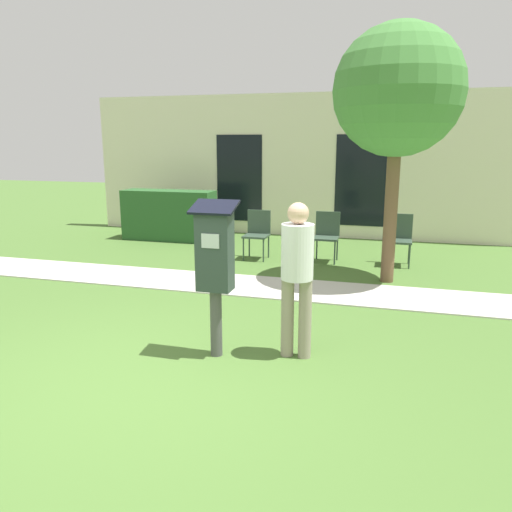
# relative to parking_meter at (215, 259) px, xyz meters

# --- Properties ---
(ground_plane) EXTENTS (40.00, 40.00, 0.00)m
(ground_plane) POSITION_rel_parking_meter_xyz_m (-0.50, -0.80, -1.02)
(ground_plane) COLOR #476B2D
(sidewalk) EXTENTS (12.00, 1.10, 0.02)m
(sidewalk) POSITION_rel_parking_meter_xyz_m (-0.50, 2.49, -1.01)
(sidewalk) COLOR beige
(sidewalk) RESTS_ON ground
(building_facade) EXTENTS (10.00, 0.26, 3.20)m
(building_facade) POSITION_rel_parking_meter_xyz_m (-0.50, 6.92, 0.58)
(building_facade) COLOR beige
(building_facade) RESTS_ON ground
(parking_meter) EXTENTS (0.44, 0.31, 1.59)m
(parking_meter) POSITION_rel_parking_meter_xyz_m (0.00, 0.00, 0.00)
(parking_meter) COLOR #4C4C4C
(parking_meter) RESTS_ON ground
(person_standing) EXTENTS (0.32, 0.32, 1.58)m
(person_standing) POSITION_rel_parking_meter_xyz_m (0.79, 0.20, -0.09)
(person_standing) COLOR gray
(person_standing) RESTS_ON ground
(outdoor_chair_left) EXTENTS (0.44, 0.44, 0.90)m
(outdoor_chair_left) POSITION_rel_parking_meter_xyz_m (-0.77, 4.33, -0.49)
(outdoor_chair_left) COLOR #334738
(outdoor_chair_left) RESTS_ON ground
(outdoor_chair_middle) EXTENTS (0.44, 0.44, 0.90)m
(outdoor_chair_middle) POSITION_rel_parking_meter_xyz_m (0.50, 4.48, -0.49)
(outdoor_chair_middle) COLOR #334738
(outdoor_chair_middle) RESTS_ON ground
(outdoor_chair_right) EXTENTS (0.44, 0.44, 0.90)m
(outdoor_chair_right) POSITION_rel_parking_meter_xyz_m (1.78, 4.54, -0.49)
(outdoor_chair_right) COLOR #334738
(outdoor_chair_right) RESTS_ON ground
(hedge_row) EXTENTS (2.06, 0.60, 1.10)m
(hedge_row) POSITION_rel_parking_meter_xyz_m (-3.14, 5.54, -0.47)
(hedge_row) COLOR #285628
(hedge_row) RESTS_ON ground
(tree) EXTENTS (1.90, 1.90, 3.82)m
(tree) POSITION_rel_parking_meter_xyz_m (1.62, 3.34, 1.83)
(tree) COLOR brown
(tree) RESTS_ON ground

